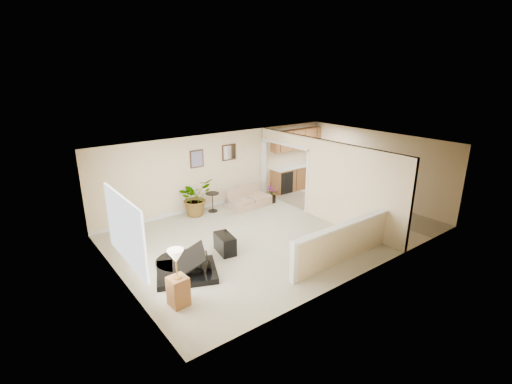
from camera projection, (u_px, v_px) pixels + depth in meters
floor at (278, 231)px, 10.84m from camera, size 9.00×9.00×0.00m
back_wall at (222, 169)px, 12.71m from camera, size 9.00×0.04×2.50m
front_wall at (367, 224)px, 8.18m from camera, size 9.00×0.04×2.50m
left_wall at (117, 231)px, 7.86m from camera, size 0.04×6.00×2.50m
right_wall at (376, 167)px, 13.03m from camera, size 0.04×6.00×2.50m
ceiling at (279, 147)px, 10.05m from camera, size 9.00×6.00×0.04m
kitchen_vinyl at (348, 208)px, 12.65m from camera, size 2.70×6.00×0.01m
interior_partition at (317, 179)px, 11.68m from camera, size 0.18×5.99×2.50m
pony_half_wall at (342, 242)px, 8.98m from camera, size 3.42×0.22×1.00m
left_window at (125, 230)px, 7.43m from camera, size 0.05×2.15×1.45m
wall_art_left at (197, 159)px, 11.99m from camera, size 0.48×0.04×0.58m
wall_mirror at (229, 152)px, 12.69m from camera, size 0.55×0.04×0.55m
kitchen_cabinets at (295, 167)px, 14.46m from camera, size 2.36×0.65×2.33m
piano at (182, 253)px, 8.45m from camera, size 1.91×1.87×1.27m
piano_bench at (225, 244)px, 9.53m from camera, size 0.48×0.77×0.48m
loveseat at (248, 197)px, 12.74m from camera, size 1.49×0.91×0.82m
accent_table at (213, 200)px, 12.24m from camera, size 0.44×0.44×0.64m
palm_plant at (195, 198)px, 11.90m from camera, size 1.29×1.19×1.20m
small_plant at (272, 195)px, 13.14m from camera, size 0.39×0.39×0.60m
lamp_stand at (178, 282)px, 7.31m from camera, size 0.38×0.38×1.22m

